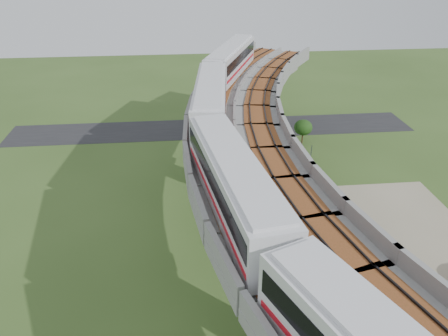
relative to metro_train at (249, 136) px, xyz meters
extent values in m
plane|color=#385220|center=(-0.37, 1.76, -12.31)|extent=(160.00, 160.00, 0.00)
cube|color=gray|center=(13.63, -0.24, -12.29)|extent=(18.00, 26.00, 0.04)
cube|color=#232326|center=(-0.37, 31.76, -12.29)|extent=(60.00, 8.00, 0.03)
cube|color=#99968E|center=(8.74, 33.55, -8.11)|extent=(2.86, 2.93, 8.40)
cube|color=#99968E|center=(8.74, 33.55, -3.31)|extent=(7.21, 5.74, 1.20)
cube|color=#99968E|center=(0.54, 12.18, -8.11)|extent=(2.35, 2.51, 8.40)
cube|color=#99968E|center=(0.54, 12.18, -3.31)|extent=(7.31, 3.58, 1.20)
cube|color=#99968E|center=(0.54, -8.66, -8.11)|extent=(2.35, 2.51, 8.40)
cube|color=#99968E|center=(0.54, -8.66, -3.31)|extent=(7.31, 3.58, 1.20)
cube|color=gray|center=(5.81, 28.30, -2.31)|extent=(16.42, 20.91, 0.80)
cube|color=gray|center=(1.96, 30.20, -1.41)|extent=(8.66, 17.08, 1.00)
cube|color=gray|center=(9.67, 26.39, -1.41)|extent=(8.66, 17.08, 1.00)
cube|color=brown|center=(3.84, 29.27, -1.85)|extent=(10.68, 18.08, 0.12)
cube|color=black|center=(3.84, 29.27, -1.73)|extent=(9.69, 17.59, 0.12)
cube|color=brown|center=(7.79, 27.32, -1.85)|extent=(10.68, 18.08, 0.12)
cube|color=black|center=(7.79, 27.32, -1.73)|extent=(9.69, 17.59, 0.12)
cube|color=gray|center=(0.33, 10.89, -2.31)|extent=(11.77, 20.03, 0.80)
cube|color=gray|center=(-3.92, 11.54, -1.41)|extent=(3.22, 18.71, 1.00)
cube|color=gray|center=(4.58, 10.23, -1.41)|extent=(3.22, 18.71, 1.00)
cube|color=brown|center=(-1.85, 11.22, -1.85)|extent=(5.44, 19.05, 0.12)
cube|color=black|center=(-1.85, 11.22, -1.73)|extent=(4.35, 18.88, 0.12)
cube|color=brown|center=(2.50, 10.55, -1.85)|extent=(5.44, 19.05, 0.12)
cube|color=black|center=(2.50, 10.55, -1.73)|extent=(4.35, 18.88, 0.12)
cube|color=gray|center=(0.33, -7.37, -2.31)|extent=(11.77, 20.03, 0.80)
cube|color=gray|center=(-3.92, -8.02, -1.41)|extent=(3.22, 18.71, 1.00)
cube|color=gray|center=(4.58, -6.71, -1.41)|extent=(3.22, 18.71, 1.00)
cube|color=brown|center=(-1.85, -7.70, -1.85)|extent=(5.44, 19.05, 0.12)
cube|color=black|center=(-1.85, -7.70, -1.73)|extent=(4.35, 18.88, 0.12)
cube|color=brown|center=(2.50, -7.03, -1.85)|extent=(5.44, 19.05, 0.12)
cube|color=black|center=(2.50, -7.03, -1.73)|extent=(4.35, 18.88, 0.12)
cube|color=silver|center=(-1.95, -7.03, -0.07)|extent=(4.79, 15.23, 3.20)
cube|color=silver|center=(-1.95, -7.03, 1.63)|extent=(4.15, 14.41, 0.22)
cube|color=black|center=(-1.95, -7.03, 0.38)|extent=(4.77, 14.65, 1.15)
cube|color=red|center=(-1.95, -7.03, -0.82)|extent=(4.77, 14.65, 0.30)
cube|color=black|center=(-1.95, -7.03, -1.53)|extent=(3.68, 12.89, 0.28)
cube|color=silver|center=(-2.20, 8.53, -0.07)|extent=(4.32, 15.20, 3.20)
cube|color=silver|center=(-2.20, 8.53, 1.63)|extent=(3.70, 14.40, 0.22)
cube|color=black|center=(-2.20, 8.53, 0.38)|extent=(4.31, 14.61, 1.15)
cube|color=red|center=(-2.20, 8.53, -0.82)|extent=(4.31, 14.61, 0.30)
cube|color=black|center=(-2.20, 8.53, -1.53)|extent=(3.28, 12.88, 0.28)
cube|color=silver|center=(1.41, 23.66, -0.07)|extent=(7.81, 14.99, 3.20)
cube|color=silver|center=(1.41, 23.66, 1.63)|extent=(7.04, 14.10, 0.22)
cube|color=black|center=(1.41, 23.66, 0.38)|extent=(7.65, 14.45, 1.15)
cube|color=red|center=(1.41, 23.66, -0.82)|extent=(7.65, 14.45, 0.30)
cube|color=black|center=(1.41, 23.66, -1.53)|extent=(6.27, 12.60, 0.28)
cylinder|color=#2D382D|center=(11.88, 21.05, -11.56)|extent=(0.08, 0.08, 1.50)
cube|color=#2D382D|center=(11.01, 18.74, -11.56)|extent=(1.69, 4.77, 1.40)
cylinder|color=#2D382D|center=(10.25, 16.39, -11.56)|extent=(0.08, 0.08, 1.50)
cube|color=#2D382D|center=(9.60, 14.00, -11.56)|extent=(1.23, 4.91, 1.40)
cylinder|color=#2D382D|center=(9.07, 11.59, -11.56)|extent=(0.08, 0.08, 1.50)
cube|color=#2D382D|center=(8.66, 9.15, -11.56)|extent=(0.75, 4.99, 1.40)
cylinder|color=#2D382D|center=(8.36, 6.69, -11.56)|extent=(0.08, 0.08, 1.50)
cube|color=#2D382D|center=(8.19, 4.23, -11.56)|extent=(0.27, 5.04, 1.40)
cylinder|color=#2D382D|center=(8.13, 1.76, -11.56)|extent=(0.08, 0.08, 1.50)
cube|color=#2D382D|center=(8.19, -0.71, -11.56)|extent=(0.27, 5.04, 1.40)
cylinder|color=#2D382D|center=(8.36, -3.18, -11.56)|extent=(0.08, 0.08, 1.50)
cube|color=#2D382D|center=(8.66, -5.63, -11.56)|extent=(0.75, 4.99, 1.40)
cylinder|color=#2D382D|center=(9.07, -8.07, -11.56)|extent=(0.08, 0.08, 1.50)
cylinder|color=#382314|center=(11.68, 25.06, -11.50)|extent=(0.18, 0.18, 1.61)
ellipsoid|color=#163711|center=(11.68, 25.06, -9.94)|extent=(2.52, 2.52, 2.14)
cylinder|color=#382314|center=(7.41, 15.61, -11.54)|extent=(0.18, 0.18, 1.54)
ellipsoid|color=#163711|center=(7.41, 15.61, -9.85)|extent=(3.05, 3.05, 2.59)
cylinder|color=#382314|center=(6.06, 7.59, -11.67)|extent=(0.18, 0.18, 1.28)
ellipsoid|color=#163711|center=(6.06, 7.59, -10.10)|extent=(3.09, 3.09, 2.62)
cylinder|color=#382314|center=(5.42, 1.48, -11.74)|extent=(0.18, 0.18, 1.14)
ellipsoid|color=#163711|center=(5.42, 1.48, -10.38)|extent=(2.64, 2.64, 2.24)
cylinder|color=#382314|center=(6.50, -8.12, -11.45)|extent=(0.18, 0.18, 1.73)
ellipsoid|color=#163711|center=(6.50, -8.12, -9.97)|extent=(2.03, 2.03, 1.72)
imported|color=silver|center=(13.79, -5.58, -11.71)|extent=(2.36, 3.52, 1.11)
imported|color=black|center=(11.57, 4.35, -11.74)|extent=(3.89, 2.67, 1.05)
camera|label=1|loc=(-4.82, -29.46, 12.74)|focal=35.00mm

